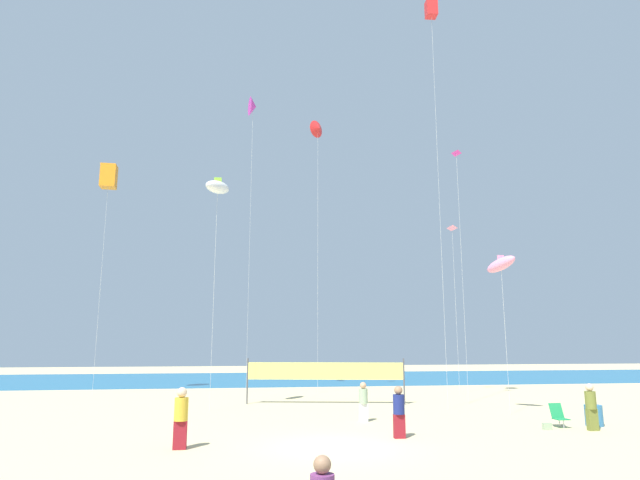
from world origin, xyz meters
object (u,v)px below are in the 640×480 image
object	(u,v)px
kite_white_inflatable	(218,187)
kite_red_box	(431,10)
folding_beach_chair	(559,415)
beachgoer_mustard_shirt	(181,416)
kite_magenta_diamond	(457,162)
kite_pink_diamond	(452,230)
beachgoer_sage_shirt	(363,400)
trash_barrel	(594,415)
beach_handbag	(547,426)
volleyball_net	(325,373)
beachgoer_olive_shirt	(591,405)
kite_magenta_delta	(253,107)
kite_orange_box	(109,177)
beachgoer_navy_shirt	(399,410)
kite_red_delta	(318,129)
kite_pink_inflatable	(501,264)

from	to	relation	value
kite_white_inflatable	kite_red_box	size ratio (longest dim) A/B	0.52
folding_beach_chair	kite_red_box	bearing A→B (deg)	142.78
beachgoer_mustard_shirt	kite_magenta_diamond	size ratio (longest dim) A/B	0.13
beachgoer_mustard_shirt	kite_pink_diamond	size ratio (longest dim) A/B	0.17
beachgoer_sage_shirt	trash_barrel	distance (m)	9.15
trash_barrel	beach_handbag	size ratio (longest dim) A/B	2.49
volleyball_net	beach_handbag	xyz separation A→B (m)	(6.95, -9.77, -1.51)
beachgoer_olive_shirt	beach_handbag	world-z (taller)	beachgoer_olive_shirt
beachgoer_mustard_shirt	kite_magenta_delta	bearing A→B (deg)	24.15
kite_pink_diamond	folding_beach_chair	bearing A→B (deg)	-96.07
kite_white_inflatable	trash_barrel	bearing A→B (deg)	-24.74
kite_orange_box	kite_white_inflatable	bearing A→B (deg)	-50.50
folding_beach_chair	kite_white_inflatable	size ratio (longest dim) A/B	0.08
beach_handbag	kite_pink_diamond	bearing A→B (deg)	80.65
beachgoer_sage_shirt	kite_magenta_diamond	size ratio (longest dim) A/B	0.11
beachgoer_navy_shirt	trash_barrel	bearing A→B (deg)	-93.04
beachgoer_navy_shirt	folding_beach_chair	size ratio (longest dim) A/B	1.98
kite_pink_diamond	kite_red_box	world-z (taller)	kite_red_box
folding_beach_chair	volleyball_net	distance (m)	12.12
kite_red_delta	folding_beach_chair	bearing A→B (deg)	-65.29
kite_white_inflatable	kite_magenta_diamond	world-z (taller)	kite_magenta_diamond
beachgoer_sage_shirt	kite_red_box	world-z (taller)	kite_red_box
beachgoer_sage_shirt	kite_red_delta	xyz separation A→B (m)	(-0.04, 13.25, 17.48)
beachgoer_mustard_shirt	kite_red_delta	xyz separation A→B (m)	(6.94, 18.22, 17.34)
beachgoer_olive_shirt	beachgoer_sage_shirt	distance (m)	8.75
kite_magenta_diamond	kite_red_delta	bearing A→B (deg)	134.71
beachgoer_olive_shirt	beachgoer_navy_shirt	distance (m)	7.68
kite_pink_inflatable	kite_red_box	distance (m)	15.25
kite_white_inflatable	beachgoer_mustard_shirt	bearing A→B (deg)	-92.50
folding_beach_chair	kite_orange_box	bearing A→B (deg)	175.88
volleyball_net	kite_red_delta	world-z (taller)	kite_red_delta
kite_pink_inflatable	beachgoer_mustard_shirt	bearing A→B (deg)	-156.56
beach_handbag	kite_red_delta	world-z (taller)	kite_red_delta
beachgoer_sage_shirt	kite_red_box	size ratio (longest dim) A/B	0.07
beachgoer_navy_shirt	kite_orange_box	xyz separation A→B (m)	(-14.66, 18.06, 13.41)
trash_barrel	beachgoer_sage_shirt	bearing A→B (deg)	164.18
beachgoer_navy_shirt	beachgoer_olive_shirt	bearing A→B (deg)	-99.63
beachgoer_sage_shirt	folding_beach_chair	world-z (taller)	beachgoer_sage_shirt
folding_beach_chair	volleyball_net	size ratio (longest dim) A/B	0.11
beachgoer_navy_shirt	kite_pink_diamond	size ratio (longest dim) A/B	0.16
beachgoer_navy_shirt	kite_pink_diamond	xyz separation A→B (m)	(8.30, 14.63, 9.65)
kite_pink_diamond	kite_red_delta	distance (m)	11.93
kite_magenta_delta	beachgoer_sage_shirt	bearing A→B (deg)	-71.70
volleyball_net	kite_magenta_delta	world-z (taller)	kite_magenta_delta
kite_magenta_diamond	folding_beach_chair	bearing A→B (deg)	-89.76
kite_white_inflatable	kite_magenta_diamond	bearing A→B (deg)	5.61
beachgoer_mustard_shirt	beach_handbag	xyz separation A→B (m)	(13.36, 1.83, -0.87)
kite_pink_inflatable	kite_magenta_diamond	size ratio (longest dim) A/B	0.52
beachgoer_sage_shirt	kite_magenta_diamond	distance (m)	15.91
folding_beach_chair	kite_red_delta	bearing A→B (deg)	148.12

